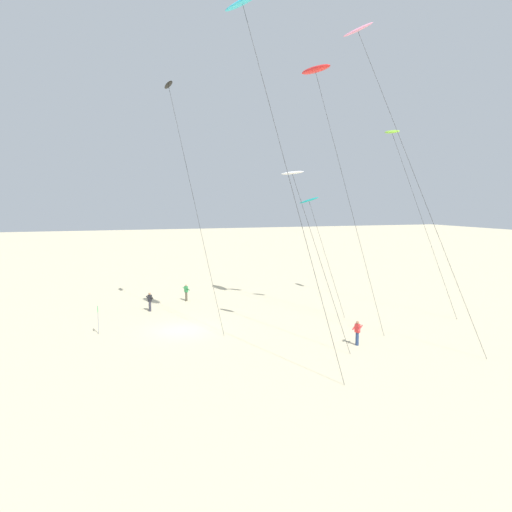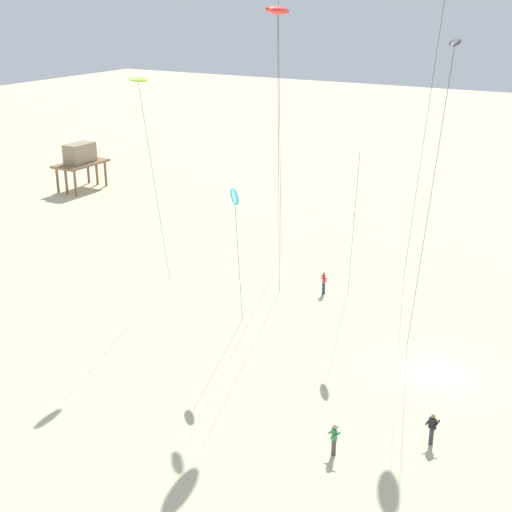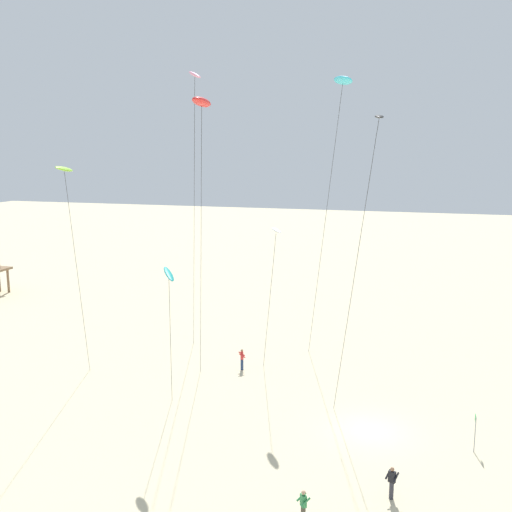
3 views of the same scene
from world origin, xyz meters
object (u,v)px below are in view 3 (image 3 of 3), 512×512
kite_flyer_middle (242,359)px  marker_flag (475,426)px  kite_lime (65,174)px  kite_red (202,103)px  kite_pink (195,84)px  kite_cyan (343,83)px  kite_black (377,134)px  kite_teal (169,277)px  kite_flyer_nearest (303,506)px  kite_white (276,234)px  kite_flyer_furthest (392,482)px

kite_flyer_middle → marker_flag: bearing=-116.3°
kite_lime → kite_red: (1.87, -8.48, 4.22)m
kite_lime → kite_pink: kite_pink is taller
kite_cyan → kite_red: (-5.81, 7.61, -1.58)m
kite_pink → kite_black: bearing=-117.8°
kite_pink → kite_flyer_middle: (3.81, -1.97, -20.23)m
kite_lime → kite_pink: (5.29, -6.67, 5.76)m
kite_black → kite_flyer_middle: (10.39, 10.53, -16.74)m
kite_teal → kite_black: size_ratio=0.54×
kite_teal → kite_lime: (1.14, 7.43, 5.87)m
kite_pink → marker_flag: 27.22m
kite_flyer_nearest → kite_cyan: bearing=3.6°
kite_cyan → kite_flyer_middle: (1.42, 7.46, -20.26)m
kite_teal → kite_flyer_middle: kite_teal is taller
kite_pink → kite_white: bearing=-81.8°
kite_white → kite_black: size_ratio=0.63×
kite_teal → marker_flag: size_ratio=4.80×
kite_cyan → kite_pink: bearing=104.2°
kite_black → kite_flyer_furthest: 17.24m
kite_cyan → marker_flag: kite_cyan is taller
kite_teal → kite_pink: kite_pink is taller
kite_black → kite_red: 11.31m
kite_teal → kite_flyer_furthest: 16.39m
kite_teal → kite_cyan: (8.82, -8.66, 11.67)m
kite_lime → kite_red: 9.66m
kite_pink → marker_flag: size_ratio=10.55×
kite_lime → kite_red: size_ratio=0.80×
kite_white → kite_red: size_ratio=0.58×
kite_pink → kite_teal: bearing=-173.3°
marker_flag → kite_flyer_nearest: bearing=139.1°
kite_pink → marker_flag: (-4.28, -18.37, -19.63)m
kite_red → kite_flyer_nearest: bearing=-139.4°
kite_red → marker_flag: 24.54m
kite_lime → kite_flyer_furthest: (-5.04, -20.83, -14.47)m
kite_black → kite_pink: size_ratio=0.84×
kite_white → kite_flyer_furthest: size_ratio=6.98×
kite_cyan → kite_flyer_nearest: 25.74m
marker_flag → kite_lime: bearing=92.3°
marker_flag → kite_flyer_middle: bearing=63.7°
kite_black → kite_flyer_middle: size_ratio=11.16×
kite_cyan → marker_flag: size_ratio=10.33×
kite_teal → kite_pink: 13.31m
kite_pink → kite_red: 4.16m
kite_red → kite_flyer_furthest: (-6.91, -12.34, -18.68)m
kite_cyan → kite_red: kite_cyan is taller
kite_lime → kite_flyer_middle: bearing=-43.5°
kite_teal → kite_black: bearing=-90.8°
kite_lime → kite_flyer_furthest: kite_lime is taller
kite_red → kite_flyer_middle: bearing=-1.2°
kite_flyer_nearest → kite_flyer_furthest: same height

